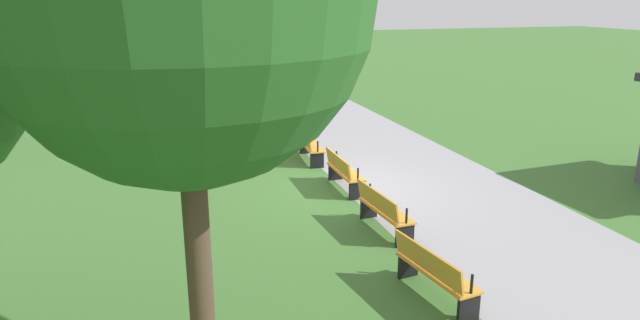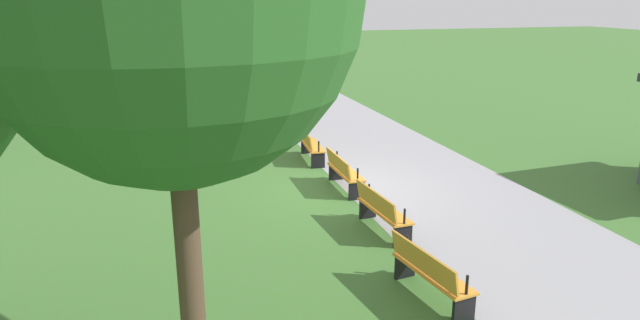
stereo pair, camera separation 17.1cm
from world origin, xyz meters
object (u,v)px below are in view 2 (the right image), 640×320
at_px(bench_2, 280,126).
at_px(bench_4, 343,171).
at_px(bench_0, 224,100).
at_px(bench_1, 251,111).
at_px(bench_5, 381,210).
at_px(trash_bin, 221,93).
at_px(person_seated, 226,97).
at_px(lamp_post, 311,56).
at_px(bench_6, 429,272).
at_px(bench_3, 310,145).

distance_m(bench_2, bench_4, 5.25).
height_order(bench_0, bench_1, same).
relative_size(bench_2, bench_5, 1.01).
height_order(bench_2, trash_bin, bench_2).
bearing_deg(bench_4, person_seated, -171.55).
distance_m(bench_0, trash_bin, 2.03).
bearing_deg(lamp_post, bench_5, -7.12).
relative_size(bench_1, lamp_post, 0.47).
bearing_deg(bench_5, bench_4, 173.54).
bearing_deg(bench_4, bench_1, -173.56).
relative_size(bench_1, bench_4, 1.04).
xyz_separation_m(bench_0, bench_6, (15.60, 1.17, 0.00)).
bearing_deg(trash_bin, person_seated, -1.46).
xyz_separation_m(bench_2, bench_5, (7.87, 0.29, 0.00)).
bearing_deg(bench_0, bench_3, 27.97).
height_order(bench_6, person_seated, person_seated).
relative_size(bench_1, trash_bin, 2.05).
distance_m(bench_2, lamp_post, 2.83).
xyz_separation_m(bench_4, bench_6, (5.24, -0.39, 0.00)).
bearing_deg(person_seated, trash_bin, -164.23).
distance_m(bench_1, bench_5, 10.48).
xyz_separation_m(lamp_post, trash_bin, (-5.87, -2.49, -2.13)).
xyz_separation_m(bench_1, bench_5, (10.45, 0.78, 0.00)).
distance_m(bench_0, bench_4, 10.48).
bearing_deg(bench_2, bench_6, 8.62).
bearing_deg(bench_6, bench_3, 169.24).
xyz_separation_m(bench_6, person_seated, (-15.33, -1.11, 0.17)).
bearing_deg(person_seated, bench_5, 23.52).
distance_m(bench_6, lamp_post, 12.03).
height_order(bench_0, person_seated, person_seated).
xyz_separation_m(bench_5, lamp_post, (-9.15, 1.14, 2.07)).
xyz_separation_m(bench_2, bench_3, (2.61, 0.29, 0.00)).
xyz_separation_m(bench_2, trash_bin, (-7.15, -1.05, -0.05)).
distance_m(bench_3, bench_5, 5.25).
distance_m(bench_0, bench_1, 2.63).
relative_size(bench_2, bench_3, 1.01).
bearing_deg(bench_0, bench_1, 32.26).
bearing_deg(bench_4, bench_2, -175.71).
distance_m(lamp_post, trash_bin, 6.72).
relative_size(bench_2, bench_6, 1.00).
bearing_deg(bench_4, bench_0, -171.41).
xyz_separation_m(bench_6, trash_bin, (-17.63, -1.05, -0.05)).
bearing_deg(person_seated, bench_1, 32.43).
bearing_deg(bench_2, lamp_post, 140.27).
relative_size(bench_5, bench_6, 0.99).
distance_m(bench_1, lamp_post, 3.12).
bearing_deg(trash_bin, bench_4, 6.63).
height_order(bench_3, bench_4, same).
height_order(bench_3, bench_5, same).
relative_size(bench_1, person_seated, 1.42).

